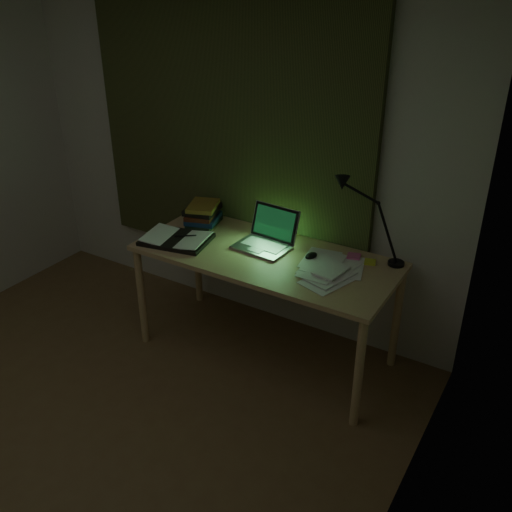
{
  "coord_description": "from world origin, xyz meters",
  "views": [
    {
      "loc": [
        2.19,
        -1.28,
        2.47
      ],
      "look_at": [
        0.55,
        1.43,
        0.82
      ],
      "focal_mm": 40.0,
      "sensor_mm": 36.0,
      "label": 1
    }
  ],
  "objects_px": {
    "desk": "(265,305)",
    "desk_lamp": "(401,224)",
    "open_textbook": "(176,239)",
    "loose_papers": "(324,268)",
    "book_stack": "(203,214)",
    "laptop": "(262,231)"
  },
  "relations": [
    {
      "from": "book_stack",
      "to": "loose_papers",
      "type": "relative_size",
      "value": 0.69
    },
    {
      "from": "desk",
      "to": "desk_lamp",
      "type": "relative_size",
      "value": 3.08
    },
    {
      "from": "desk",
      "to": "open_textbook",
      "type": "height_order",
      "value": "open_textbook"
    },
    {
      "from": "laptop",
      "to": "book_stack",
      "type": "distance_m",
      "value": 0.57
    },
    {
      "from": "desk",
      "to": "loose_papers",
      "type": "bearing_deg",
      "value": 1.35
    },
    {
      "from": "desk",
      "to": "open_textbook",
      "type": "distance_m",
      "value": 0.75
    },
    {
      "from": "laptop",
      "to": "desk_lamp",
      "type": "bearing_deg",
      "value": 20.39
    },
    {
      "from": "book_stack",
      "to": "laptop",
      "type": "bearing_deg",
      "value": -11.99
    },
    {
      "from": "laptop",
      "to": "open_textbook",
      "type": "bearing_deg",
      "value": -155.63
    },
    {
      "from": "book_stack",
      "to": "loose_papers",
      "type": "bearing_deg",
      "value": -9.08
    },
    {
      "from": "laptop",
      "to": "loose_papers",
      "type": "xyz_separation_m",
      "value": [
        0.48,
        -0.05,
        -0.12
      ]
    },
    {
      "from": "loose_papers",
      "to": "desk_lamp",
      "type": "distance_m",
      "value": 0.53
    },
    {
      "from": "laptop",
      "to": "open_textbook",
      "type": "xyz_separation_m",
      "value": [
        -0.55,
        -0.2,
        -0.11
      ]
    },
    {
      "from": "open_textbook",
      "to": "book_stack",
      "type": "distance_m",
      "value": 0.33
    },
    {
      "from": "loose_papers",
      "to": "desk_lamp",
      "type": "relative_size",
      "value": 0.66
    },
    {
      "from": "open_textbook",
      "to": "loose_papers",
      "type": "height_order",
      "value": "open_textbook"
    },
    {
      "from": "desk",
      "to": "book_stack",
      "type": "distance_m",
      "value": 0.8
    },
    {
      "from": "book_stack",
      "to": "loose_papers",
      "type": "height_order",
      "value": "book_stack"
    },
    {
      "from": "open_textbook",
      "to": "desk_lamp",
      "type": "bearing_deg",
      "value": 6.77
    },
    {
      "from": "open_textbook",
      "to": "desk",
      "type": "bearing_deg",
      "value": 2.27
    },
    {
      "from": "book_stack",
      "to": "desk_lamp",
      "type": "height_order",
      "value": "desk_lamp"
    },
    {
      "from": "laptop",
      "to": "loose_papers",
      "type": "relative_size",
      "value": 1.08
    }
  ]
}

